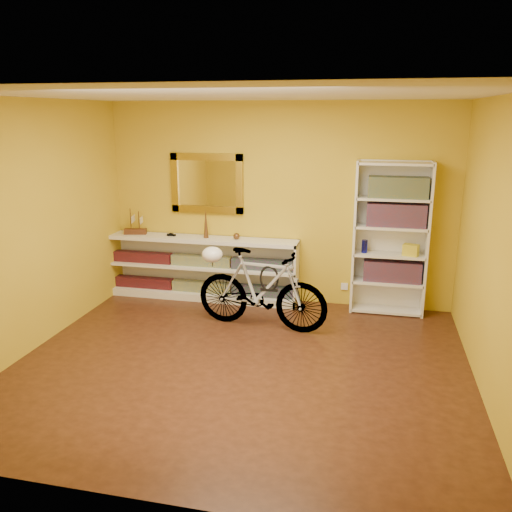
% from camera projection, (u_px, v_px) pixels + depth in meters
% --- Properties ---
extents(floor, '(4.50, 4.00, 0.01)m').
position_uv_depth(floor, '(241.00, 365.00, 5.29)').
color(floor, '#33180E').
rests_on(floor, ground).
extents(ceiling, '(4.50, 4.00, 0.01)m').
position_uv_depth(ceiling, '(238.00, 94.00, 4.61)').
color(ceiling, silver).
rests_on(ceiling, ground).
extents(back_wall, '(4.50, 0.01, 2.60)m').
position_uv_depth(back_wall, '(278.00, 204.00, 6.84)').
color(back_wall, gold).
rests_on(back_wall, ground).
extents(left_wall, '(0.01, 4.00, 2.60)m').
position_uv_depth(left_wall, '(28.00, 228.00, 5.43)').
color(left_wall, gold).
rests_on(left_wall, ground).
extents(right_wall, '(0.01, 4.00, 2.60)m').
position_uv_depth(right_wall, '(497.00, 253.00, 4.47)').
color(right_wall, gold).
rests_on(right_wall, ground).
extents(gilt_mirror, '(0.98, 0.06, 0.78)m').
position_uv_depth(gilt_mirror, '(207.00, 183.00, 6.94)').
color(gilt_mirror, olive).
rests_on(gilt_mirror, back_wall).
extents(wall_socket, '(0.09, 0.02, 0.09)m').
position_uv_depth(wall_socket, '(344.00, 286.00, 6.90)').
color(wall_socket, silver).
rests_on(wall_socket, back_wall).
extents(console_unit, '(2.60, 0.35, 0.85)m').
position_uv_depth(console_unit, '(202.00, 268.00, 7.10)').
color(console_unit, silver).
rests_on(console_unit, floor).
extents(cd_row_lower, '(2.50, 0.13, 0.14)m').
position_uv_depth(cd_row_lower, '(202.00, 287.00, 7.15)').
color(cd_row_lower, black).
rests_on(cd_row_lower, console_unit).
extents(cd_row_upper, '(2.50, 0.13, 0.14)m').
position_uv_depth(cd_row_upper, '(201.00, 261.00, 7.05)').
color(cd_row_upper, navy).
rests_on(cd_row_upper, console_unit).
extents(model_ship, '(0.31, 0.18, 0.35)m').
position_uv_depth(model_ship, '(135.00, 221.00, 7.14)').
color(model_ship, '#3F2011').
rests_on(model_ship, console_unit).
extents(toy_car, '(0.00, 0.00, 0.00)m').
position_uv_depth(toy_car, '(172.00, 236.00, 7.08)').
color(toy_car, black).
rests_on(toy_car, console_unit).
extents(bronze_ornament, '(0.07, 0.07, 0.39)m').
position_uv_depth(bronze_ornament, '(206.00, 223.00, 6.92)').
color(bronze_ornament, brown).
rests_on(bronze_ornament, console_unit).
extents(decorative_orb, '(0.09, 0.09, 0.09)m').
position_uv_depth(decorative_orb, '(237.00, 236.00, 6.87)').
color(decorative_orb, brown).
rests_on(decorative_orb, console_unit).
extents(bookcase, '(0.90, 0.30, 1.90)m').
position_uv_depth(bookcase, '(390.00, 239.00, 6.47)').
color(bookcase, silver).
rests_on(bookcase, floor).
extents(book_row_a, '(0.70, 0.22, 0.26)m').
position_uv_depth(book_row_a, '(392.00, 271.00, 6.56)').
color(book_row_a, maroon).
rests_on(book_row_a, bookcase).
extents(book_row_b, '(0.70, 0.22, 0.28)m').
position_uv_depth(book_row_b, '(396.00, 215.00, 6.38)').
color(book_row_b, maroon).
rests_on(book_row_b, bookcase).
extents(book_row_c, '(0.70, 0.22, 0.25)m').
position_uv_depth(book_row_c, '(398.00, 187.00, 6.29)').
color(book_row_c, '#1A4B5C').
rests_on(book_row_c, bookcase).
extents(travel_mug, '(0.07, 0.07, 0.16)m').
position_uv_depth(travel_mug, '(365.00, 246.00, 6.54)').
color(travel_mug, '#14168F').
rests_on(travel_mug, bookcase).
extents(red_tin, '(0.16, 0.16, 0.18)m').
position_uv_depth(red_tin, '(377.00, 189.00, 6.38)').
color(red_tin, maroon).
rests_on(red_tin, bookcase).
extents(yellow_bag, '(0.21, 0.17, 0.14)m').
position_uv_depth(yellow_bag, '(411.00, 250.00, 6.41)').
color(yellow_bag, gold).
rests_on(yellow_bag, bookcase).
extents(bicycle, '(0.61, 1.65, 0.95)m').
position_uv_depth(bicycle, '(261.00, 289.00, 6.10)').
color(bicycle, silver).
rests_on(bicycle, floor).
extents(helmet, '(0.25, 0.24, 0.19)m').
position_uv_depth(helmet, '(212.00, 255.00, 6.21)').
color(helmet, white).
rests_on(helmet, bicycle).
extents(u_lock, '(0.22, 0.02, 0.22)m').
position_uv_depth(u_lock, '(269.00, 278.00, 6.04)').
color(u_lock, black).
rests_on(u_lock, bicycle).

